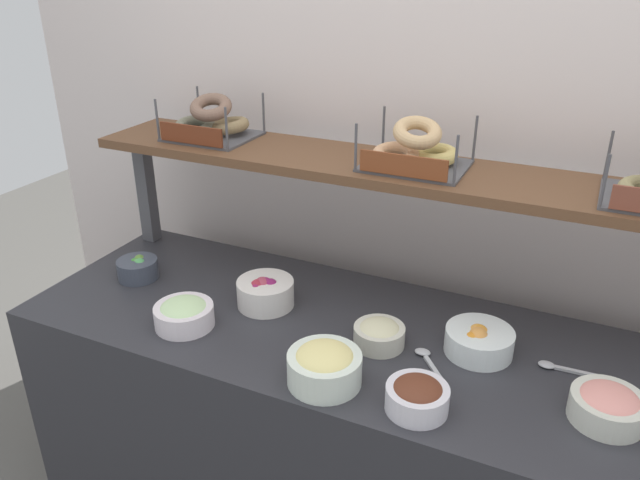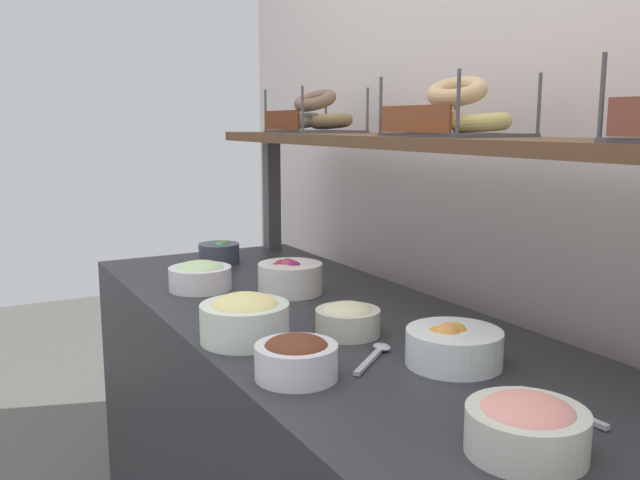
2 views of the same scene
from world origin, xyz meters
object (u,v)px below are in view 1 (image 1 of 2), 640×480
object	(u,v)px
bowl_veggie_mix	(138,268)
serving_spoon_near_plate	(428,361)
bowl_scallion_spread	(184,313)
bowl_chocolate_spread	(417,396)
bowl_potato_salad	(379,334)
bowl_fruit_salad	(479,340)
bowl_lox_spread	(608,405)
bagel_basket_plain	(415,152)
bowl_egg_salad	(324,365)
bagel_basket_poppy	(211,123)
bowl_beet_salad	(265,292)
serving_spoon_by_edge	(563,368)

from	to	relation	value
bowl_veggie_mix	serving_spoon_near_plate	size ratio (longest dim) A/B	0.93
bowl_scallion_spread	bowl_chocolate_spread	distance (m)	0.73
bowl_veggie_mix	bowl_potato_salad	xyz separation A→B (m)	(0.87, -0.03, 0.00)
bowl_fruit_salad	bowl_chocolate_spread	bearing A→B (deg)	-105.81
bowl_veggie_mix	bowl_lox_spread	bearing A→B (deg)	-3.53
bowl_fruit_salad	bagel_basket_plain	size ratio (longest dim) A/B	0.63
serving_spoon_near_plate	bowl_egg_salad	bearing A→B (deg)	-138.94
bowl_lox_spread	bowl_egg_salad	bearing A→B (deg)	-166.89
bagel_basket_poppy	bowl_egg_salad	bearing A→B (deg)	-38.52
bagel_basket_poppy	bagel_basket_plain	world-z (taller)	same
bowl_veggie_mix	bagel_basket_plain	xyz separation A→B (m)	(0.85, 0.27, 0.44)
bowl_fruit_salad	bowl_chocolate_spread	xyz separation A→B (m)	(-0.08, -0.30, 0.00)
bowl_egg_salad	serving_spoon_near_plate	bearing A→B (deg)	41.06
bowl_chocolate_spread	bowl_beet_salad	bearing A→B (deg)	154.69
bowl_lox_spread	serving_spoon_near_plate	size ratio (longest dim) A/B	1.19
serving_spoon_near_plate	bagel_basket_poppy	size ratio (longest dim) A/B	0.52
bowl_veggie_mix	bowl_chocolate_spread	size ratio (longest dim) A/B	0.88
bowl_chocolate_spread	bagel_basket_plain	distance (m)	0.70
bowl_egg_salad	bagel_basket_plain	bearing A→B (deg)	84.22
bowl_veggie_mix	bowl_fruit_salad	size ratio (longest dim) A/B	0.72
serving_spoon_by_edge	bagel_basket_plain	world-z (taller)	bagel_basket_plain
bowl_potato_salad	bagel_basket_plain	xyz separation A→B (m)	(-0.02, 0.30, 0.44)
bowl_egg_salad	serving_spoon_by_edge	world-z (taller)	bowl_egg_salad
bowl_potato_salad	bowl_fruit_salad	world-z (taller)	bowl_fruit_salad
bowl_egg_salad	bowl_potato_salad	size ratio (longest dim) A/B	1.33
bowl_veggie_mix	bowl_lox_spread	world-z (taller)	bowl_lox_spread
bowl_egg_salad	bowl_fruit_salad	xyz separation A→B (m)	(0.33, 0.30, -0.01)
bowl_beet_salad	bagel_basket_poppy	xyz separation A→B (m)	(-0.34, 0.26, 0.43)
bagel_basket_plain	bowl_potato_salad	bearing A→B (deg)	-86.68
bowl_scallion_spread	bowl_egg_salad	distance (m)	0.49
bowl_scallion_spread	bagel_basket_poppy	xyz separation A→B (m)	(-0.18, 0.46, 0.44)
bowl_beet_salad	bowl_scallion_spread	size ratio (longest dim) A/B	1.01
bagel_basket_plain	bowl_lox_spread	bearing A→B (deg)	-30.65
bowl_egg_salad	bowl_chocolate_spread	size ratio (longest dim) A/B	1.25
bowl_potato_salad	bowl_veggie_mix	bearing A→B (deg)	178.18
bowl_beet_salad	bowl_scallion_spread	xyz separation A→B (m)	(-0.16, -0.20, -0.01)
bowl_lox_spread	bowl_egg_salad	size ratio (longest dim) A/B	0.90
bowl_fruit_salad	bagel_basket_plain	xyz separation A→B (m)	(-0.28, 0.22, 0.44)
bowl_veggie_mix	bagel_basket_plain	bearing A→B (deg)	17.47
bowl_scallion_spread	serving_spoon_near_plate	xyz separation A→B (m)	(0.70, 0.12, -0.03)
bowl_scallion_spread	bowl_potato_salad	size ratio (longest dim) A/B	1.22
bowl_egg_salad	bowl_chocolate_spread	distance (m)	0.24
bowl_beet_salad	serving_spoon_near_plate	bearing A→B (deg)	-8.17
bowl_beet_salad	serving_spoon_near_plate	size ratio (longest dim) A/B	1.22
bagel_basket_plain	bagel_basket_poppy	bearing A→B (deg)	178.83
bowl_potato_salad	serving_spoon_near_plate	xyz separation A→B (m)	(0.15, -0.02, -0.03)
bagel_basket_plain	serving_spoon_near_plate	bearing A→B (deg)	-62.49
bowl_veggie_mix	bagel_basket_plain	distance (m)	1.00
bowl_fruit_salad	bagel_basket_poppy	xyz separation A→B (m)	(-0.99, 0.23, 0.44)
bowl_veggie_mix	bowl_egg_salad	distance (m)	0.84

